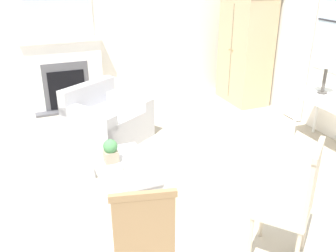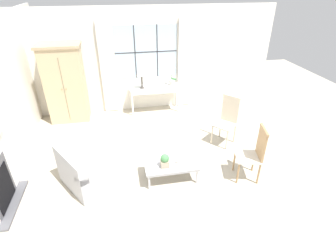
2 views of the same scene
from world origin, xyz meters
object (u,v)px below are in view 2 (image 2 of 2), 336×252
coffee_table (171,164)px  pillar_candle (178,162)px  armoire (65,84)px  console_table (155,89)px  accent_chair_wooden (255,151)px  potted_plant_small (165,160)px  armchair_upholstered (91,170)px  side_chair_wooden (227,118)px  potted_orchid (172,78)px  table_lamp (141,72)px

coffee_table → pillar_candle: (0.12, -0.06, 0.08)m
armoire → console_table: armoire is taller
armoire → accent_chair_wooden: 4.90m
pillar_candle → potted_plant_small: bearing=-171.9°
armchair_upholstered → pillar_candle: bearing=-8.2°
armoire → side_chair_wooden: size_ratio=1.79×
potted_orchid → pillar_candle: potted_orchid is taller
table_lamp → console_table: bearing=10.4°
pillar_candle → armoire: bearing=128.0°
armoire → accent_chair_wooden: (3.71, -3.18, -0.41)m
table_lamp → armoire: bearing=179.4°
accent_chair_wooden → potted_plant_small: 1.67m
pillar_candle → accent_chair_wooden: bearing=-8.5°
armoire → table_lamp: 1.98m
potted_plant_small → armchair_upholstered: bearing=168.8°
side_chair_wooden → potted_plant_small: 2.01m
armoire → accent_chair_wooden: armoire is taller
potted_plant_small → accent_chair_wooden: bearing=-6.0°
potted_orchid → side_chair_wooden: size_ratio=0.48×
console_table → armoire: bearing=-178.9°
potted_orchid → side_chair_wooden: bearing=-64.8°
coffee_table → potted_plant_small: bearing=-144.7°
armchair_upholstered → side_chair_wooden: side_chair_wooden is taller
console_table → armchair_upholstered: (-1.62, -2.78, -0.39)m
armchair_upholstered → armoire: bearing=104.4°
side_chair_wooden → pillar_candle: side_chair_wooden is taller
potted_orchid → coffee_table: potted_orchid is taller
potted_orchid → accent_chair_wooden: size_ratio=0.49×
potted_plant_small → table_lamp: bearing=91.7°
potted_orchid → coffee_table: 3.09m
accent_chair_wooden → coffee_table: bearing=170.0°
console_table → side_chair_wooden: (1.38, -1.91, -0.04)m
console_table → table_lamp: table_lamp is taller
armchair_upholstered → table_lamp: bearing=65.0°
armchair_upholstered → side_chair_wooden: 3.15m
armchair_upholstered → coffee_table: bearing=-6.7°
armchair_upholstered → side_chair_wooden: (3.01, 0.87, 0.35)m
table_lamp → armchair_upholstered: (-1.26, -2.72, -0.93)m
armchair_upholstered → potted_plant_small: 1.40m
armchair_upholstered → coffee_table: armchair_upholstered is taller
side_chair_wooden → table_lamp: bearing=133.4°
armchair_upholstered → accent_chair_wooden: bearing=-8.3°
accent_chair_wooden → side_chair_wooden: bearing=90.1°
console_table → accent_chair_wooden: size_ratio=1.29×
side_chair_wooden → potted_plant_small: (-1.65, -1.14, -0.13)m
potted_orchid → armchair_upholstered: bearing=-127.1°
console_table → potted_orchid: 0.56m
side_chair_wooden → coffee_table: side_chair_wooden is taller
armchair_upholstered → accent_chair_wooden: (3.01, -0.44, 0.33)m
table_lamp → potted_orchid: size_ratio=1.09×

